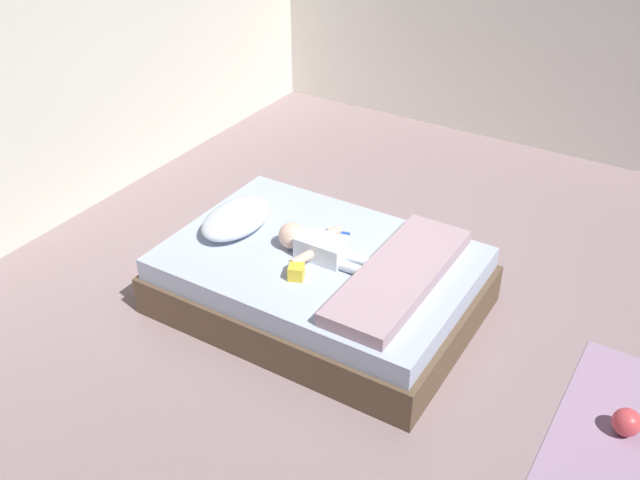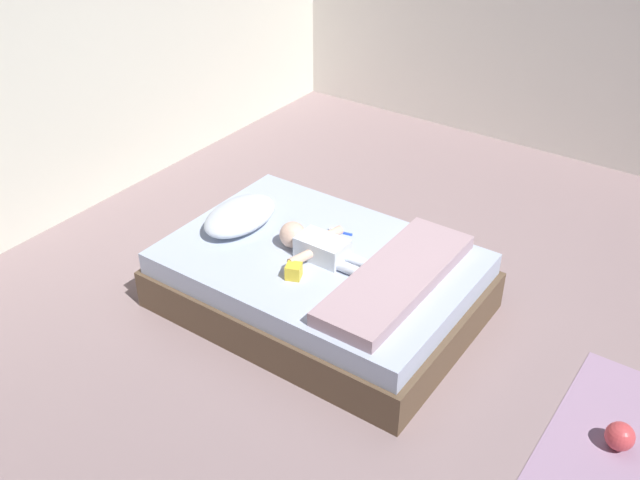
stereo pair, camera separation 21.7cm
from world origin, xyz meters
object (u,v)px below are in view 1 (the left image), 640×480
toy_ball (627,422)px  toy_block (296,272)px  toothbrush (338,231)px  pillow (237,218)px  bed (320,281)px  baby (316,246)px

toy_ball → toy_block: toy_block is taller
toothbrush → toy_block: toy_block is taller
pillow → toothbrush: size_ratio=3.70×
bed → toy_ball: bearing=-92.5°
toy_ball → toy_block: bearing=96.2°
pillow → toothbrush: (0.29, -0.57, -0.07)m
toy_ball → baby: bearing=88.2°
toy_block → toothbrush: bearing=4.8°
toy_block → pillow: bearing=67.3°
baby → toy_ball: size_ratio=4.23×
pillow → toy_ball: pillow is taller
pillow → baby: size_ratio=0.91×
toy_block → bed: bearing=2.9°
toothbrush → toy_ball: bearing=-100.4°
bed → toy_ball: 1.87m
pillow → toy_ball: 2.49m
bed → toy_block: bearing=-177.1°
bed → pillow: size_ratio=3.35×
pillow → toy_block: 0.67m
bed → baby: (-0.02, 0.01, 0.27)m
baby → toy_ball: baby is taller
toy_block → toy_ball: bearing=-83.8°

